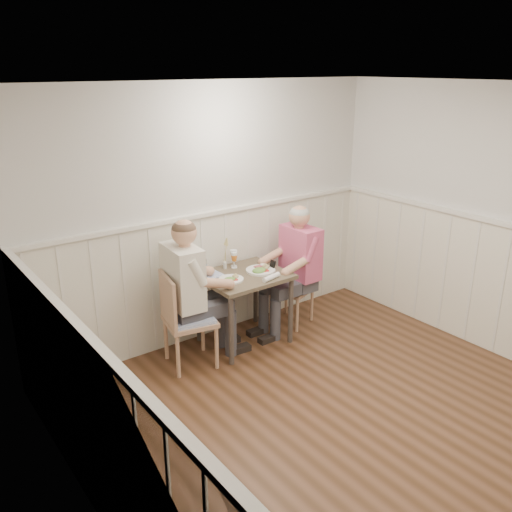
% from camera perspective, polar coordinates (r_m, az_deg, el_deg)
% --- Properties ---
extents(ground_plane, '(4.50, 4.50, 0.00)m').
position_cam_1_polar(ground_plane, '(4.53, 12.00, -18.04)').
color(ground_plane, '#422816').
extents(room_shell, '(4.04, 4.54, 2.60)m').
position_cam_1_polar(room_shell, '(3.81, 13.59, 0.41)').
color(room_shell, silver).
rests_on(room_shell, ground).
extents(wainscot, '(4.00, 4.49, 1.34)m').
position_cam_1_polar(wainscot, '(4.57, 6.15, -7.17)').
color(wainscot, silver).
rests_on(wainscot, ground).
extents(dining_table, '(0.84, 0.70, 0.75)m').
position_cam_1_polar(dining_table, '(5.46, -1.26, -2.97)').
color(dining_table, '#483F2F').
rests_on(dining_table, ground).
extents(chair_right, '(0.50, 0.50, 0.82)m').
position_cam_1_polar(chair_right, '(5.99, 4.05, -2.92)').
color(chair_right, tan).
rests_on(chair_right, ground).
extents(chair_left, '(0.52, 0.52, 0.94)m').
position_cam_1_polar(chair_left, '(5.13, -7.62, -6.36)').
color(chair_left, tan).
rests_on(chair_left, ground).
extents(man_in_pink, '(0.64, 0.44, 1.39)m').
position_cam_1_polar(man_in_pink, '(5.82, 4.32, -2.20)').
color(man_in_pink, '#3F3F47').
rests_on(man_in_pink, ground).
extents(diner_cream, '(0.70, 0.48, 1.46)m').
position_cam_1_polar(diner_cream, '(5.14, -7.11, -5.00)').
color(diner_cream, '#3F3F47').
rests_on(diner_cream, ground).
extents(plate_man, '(0.30, 0.30, 0.08)m').
position_cam_1_polar(plate_man, '(5.47, 0.46, -1.41)').
color(plate_man, white).
rests_on(plate_man, dining_table).
extents(plate_diner, '(0.25, 0.25, 0.06)m').
position_cam_1_polar(plate_diner, '(5.26, -2.69, -2.41)').
color(plate_diner, white).
rests_on(plate_diner, dining_table).
extents(beer_glass_a, '(0.07, 0.07, 0.18)m').
position_cam_1_polar(beer_glass_a, '(5.59, -2.36, 0.06)').
color(beer_glass_a, silver).
rests_on(beer_glass_a, dining_table).
extents(beer_glass_b, '(0.07, 0.07, 0.17)m').
position_cam_1_polar(beer_glass_b, '(5.55, -2.31, -0.15)').
color(beer_glass_b, silver).
rests_on(beer_glass_b, dining_table).
extents(beer_bottle, '(0.06, 0.06, 0.21)m').
position_cam_1_polar(beer_bottle, '(5.43, -5.52, -0.93)').
color(beer_bottle, black).
rests_on(beer_bottle, dining_table).
extents(rolled_napkin, '(0.22, 0.09, 0.05)m').
position_cam_1_polar(rolled_napkin, '(5.28, 1.62, -2.25)').
color(rolled_napkin, white).
rests_on(rolled_napkin, dining_table).
extents(grass_vase, '(0.04, 0.04, 0.34)m').
position_cam_1_polar(grass_vase, '(5.52, -3.31, 0.18)').
color(grass_vase, silver).
rests_on(grass_vase, dining_table).
extents(gingham_mat, '(0.32, 0.26, 0.01)m').
position_cam_1_polar(gingham_mat, '(5.40, -5.30, -2.05)').
color(gingham_mat, '#536CB6').
rests_on(gingham_mat, dining_table).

